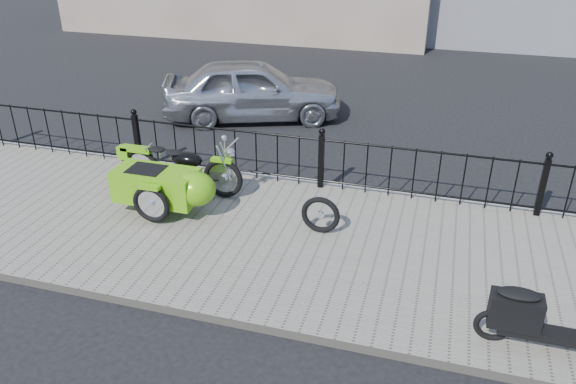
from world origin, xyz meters
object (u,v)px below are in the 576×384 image
(spare_tire, at_px, (320,215))
(sedan_car, at_px, (253,89))
(scooter, at_px, (538,319))
(motorcycle_sidecar, at_px, (171,182))

(spare_tire, relative_size, sedan_car, 0.15)
(sedan_car, bearing_deg, spare_tire, -170.45)
(scooter, xyz_separation_m, spare_tire, (-2.82, 1.72, -0.10))
(motorcycle_sidecar, bearing_deg, sedan_car, 93.79)
(motorcycle_sidecar, distance_m, scooter, 5.54)
(motorcycle_sidecar, relative_size, scooter, 1.51)
(scooter, bearing_deg, motorcycle_sidecar, 161.41)
(motorcycle_sidecar, xyz_separation_m, spare_tire, (2.43, -0.04, -0.18))
(sedan_car, bearing_deg, motorcycle_sidecar, 163.47)
(scooter, distance_m, spare_tire, 3.30)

